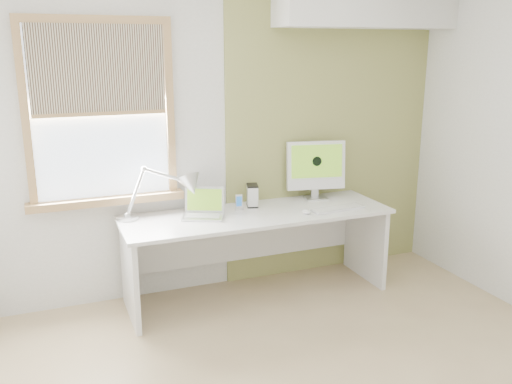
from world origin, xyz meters
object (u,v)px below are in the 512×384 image
laptop (204,209)px  imac (316,167)px  external_drive (252,195)px  desk (254,233)px  desk_lamp (179,189)px

laptop → imac: size_ratio=0.74×
external_drive → imac: size_ratio=0.36×
desk → external_drive: 0.32m
desk_lamp → imac: bearing=3.1°
imac → desk: bearing=-165.5°
desk → imac: (0.65, 0.17, 0.48)m
laptop → desk: bearing=-1.8°
desk → desk_lamp: desk_lamp is taller
desk_lamp → laptop: desk_lamp is taller
desk_lamp → imac: (1.25, 0.07, 0.07)m
external_drive → laptop: bearing=-165.6°
desk_lamp → external_drive: size_ratio=3.86×
desk_lamp → imac: size_ratio=1.37×
external_drive → imac: (0.62, 0.04, 0.19)m
desk → external_drive: external_drive is taller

